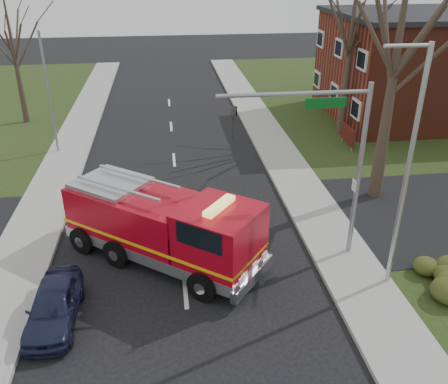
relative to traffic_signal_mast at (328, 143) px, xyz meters
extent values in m
plane|color=black|center=(-5.21, -1.50, -4.71)|extent=(120.00, 120.00, 0.00)
cube|color=gray|center=(0.99, -1.50, -4.63)|extent=(2.40, 80.00, 0.15)
cube|color=gray|center=(-11.41, -1.50, -4.63)|extent=(2.40, 80.00, 0.15)
cube|color=maroon|center=(13.79, 16.50, -1.21)|extent=(15.00, 10.00, 7.00)
cube|color=silver|center=(6.24, 16.50, -2.71)|extent=(0.12, 1.40, 1.20)
cube|color=#4A1311|center=(5.29, 11.00, -3.81)|extent=(0.12, 2.00, 1.00)
cylinder|color=gray|center=(5.29, 10.20, -4.26)|extent=(0.08, 0.08, 0.90)
cylinder|color=gray|center=(5.29, 11.80, -4.26)|extent=(0.08, 0.08, 0.90)
ellipsoid|color=#2E3714|center=(3.79, -2.50, -4.13)|extent=(2.80, 2.00, 0.90)
cone|color=#32281D|center=(4.29, 4.50, 1.29)|extent=(0.64, 0.64, 12.00)
cone|color=#32281D|center=(5.79, 13.50, 0.54)|extent=(0.56, 0.56, 10.50)
cone|color=#32281D|center=(-15.21, 18.50, -0.21)|extent=(0.44, 0.44, 9.00)
cylinder|color=gray|center=(1.29, 0.00, -1.31)|extent=(0.18, 0.18, 6.80)
cylinder|color=gray|center=(-1.31, 0.00, 1.79)|extent=(5.20, 0.14, 0.14)
cube|color=#0C591E|center=(-0.21, 0.00, 1.44)|extent=(1.40, 0.06, 0.35)
imported|color=black|center=(-3.31, 0.00, 1.44)|extent=(0.22, 0.18, 1.10)
cylinder|color=#B7BABF|center=(1.99, -2.00, -0.51)|extent=(0.16, 0.16, 8.40)
cylinder|color=#B7BABF|center=(1.29, -2.00, 3.59)|extent=(1.40, 0.12, 0.12)
cylinder|color=gray|center=(-12.01, 12.50, -1.21)|extent=(0.14, 0.14, 7.00)
cube|color=#A50717|center=(-6.87, 1.36, -3.18)|extent=(5.62, 5.19, 2.07)
cube|color=#A50717|center=(-3.92, -0.95, -3.03)|extent=(3.60, 3.60, 2.37)
cube|color=#B7BABF|center=(-5.94, 0.63, -4.02)|extent=(7.65, 6.79, 0.44)
cube|color=#E5B20C|center=(-5.94, 0.63, -3.47)|extent=(7.66, 6.80, 0.12)
cube|color=black|center=(-3.07, -1.62, -2.29)|extent=(1.48, 1.84, 0.84)
cube|color=#E5D866|center=(-3.92, -0.95, -1.70)|extent=(1.25, 1.45, 0.18)
cylinder|color=black|center=(-4.64, -2.02, -4.16)|extent=(1.07, 0.94, 1.09)
cylinder|color=black|center=(-3.05, -0.01, -4.16)|extent=(1.07, 0.94, 1.09)
cylinder|color=black|center=(-9.06, 1.45, -4.16)|extent=(1.07, 0.94, 1.09)
cylinder|color=black|center=(-7.48, 3.47, -4.16)|extent=(1.07, 0.94, 1.09)
imported|color=#1A1F3A|center=(-9.41, -2.50, -4.08)|extent=(1.51, 3.67, 1.25)
camera|label=1|loc=(-5.55, -14.91, 5.85)|focal=38.00mm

